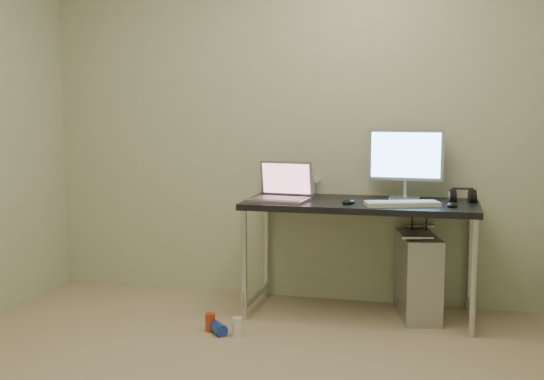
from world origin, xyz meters
The scene contains 16 objects.
wall_back centered at (0.00, 1.75, 1.25)m, with size 3.50×0.02×2.50m, color beige.
desk centered at (0.56, 1.43, 0.67)m, with size 1.48×0.65×0.75m.
tower_computer centered at (0.93, 1.48, 0.27)m, with size 0.33×0.55×0.57m.
cable_a centered at (0.88, 1.70, 0.40)m, with size 0.01×0.01×0.70m, color black.
cable_b centered at (0.97, 1.68, 0.38)m, with size 0.01×0.01×0.72m, color black.
can_red centered at (-0.27, 0.87, 0.06)m, with size 0.06×0.06×0.11m, color red.
can_white centered at (-0.09, 0.82, 0.06)m, with size 0.06×0.06×0.12m, color white.
can_blue centered at (-0.21, 0.83, 0.04)m, with size 0.07×0.07×0.13m, color #1A39A9.
laptop centered at (0.06, 1.36, 0.81)m, with size 0.38×0.32×0.25m.
monitor centered at (0.83, 1.62, 1.02)m, with size 0.49×0.15×0.46m.
keyboard centered at (0.83, 1.28, 0.76)m, with size 0.45×0.15×0.03m, color silver.
mouse_right centered at (1.13, 1.32, 0.77)m, with size 0.07×0.11×0.04m, color black.
mouse_left centered at (0.50, 1.30, 0.77)m, with size 0.07×0.11×0.04m, color black.
headphones centered at (1.20, 1.56, 0.78)m, with size 0.18×0.11×0.11m.
picture_frame centered at (-0.04, 1.73, 0.85)m, with size 0.24×0.03×0.20m, color black.
webcam centered at (0.22, 1.72, 0.84)m, with size 0.05×0.04×0.12m.
Camera 1 is at (1.06, -2.92, 1.35)m, focal length 45.00 mm.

